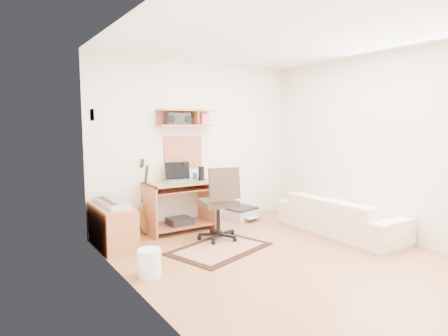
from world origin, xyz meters
TOP-DOWN VIEW (x-y plane):
  - floor at (0.00, 0.00)m, footprint 3.60×4.00m
  - ceiling at (0.00, 0.00)m, footprint 3.60×4.00m
  - back_wall at (0.00, 2.00)m, footprint 3.60×0.01m
  - left_wall at (-1.80, 0.00)m, footprint 0.01×4.00m
  - right_wall at (1.80, 0.00)m, footprint 0.01×4.00m
  - wall_shelf at (-0.30, 1.88)m, footprint 0.90×0.25m
  - cork_board at (-0.30, 1.98)m, footprint 0.64×0.03m
  - wall_photo at (-1.79, 1.50)m, footprint 0.02×0.20m
  - desk at (-0.51, 1.73)m, footprint 1.00×0.55m
  - laptop at (-0.50, 1.71)m, footprint 0.44×0.44m
  - speaker at (-0.15, 1.68)m, footprint 0.10×0.10m
  - desk_lamp at (-0.32, 1.87)m, footprint 0.10×0.10m
  - pencil_cup at (-0.18, 1.83)m, footprint 0.07×0.07m
  - boombox at (-0.45, 1.87)m, footprint 0.37×0.17m
  - rug at (-0.47, 0.67)m, footprint 1.44×1.16m
  - task_chair at (-0.26, 1.03)m, footprint 0.63×0.63m
  - cabinet at (-1.58, 1.55)m, footprint 0.40×0.90m
  - music_keyboard at (-1.58, 1.55)m, footprint 0.24×0.77m
  - guitar at (-0.98, 1.86)m, footprint 0.34×0.28m
  - waste_basket at (-1.56, 0.35)m, footprint 0.32×0.32m
  - printer at (0.70, 1.79)m, footprint 0.56×0.47m
  - sofa at (1.38, 0.28)m, footprint 0.55×1.89m

SIDE VIEW (x-z plane):
  - floor at x=0.00m, z-range -0.01..0.00m
  - rug at x=-0.47m, z-range 0.00..0.02m
  - printer at x=0.70m, z-range -0.01..0.18m
  - waste_basket at x=-1.56m, z-range 0.00..0.30m
  - cabinet at x=-1.58m, z-range 0.00..0.55m
  - sofa at x=1.38m, z-range 0.00..0.74m
  - desk at x=-0.51m, z-range 0.00..0.75m
  - task_chair at x=-0.26m, z-range 0.00..1.05m
  - guitar at x=-0.98m, z-range 0.00..1.11m
  - music_keyboard at x=-1.58m, z-range 0.55..0.62m
  - pencil_cup at x=-0.18m, z-range 0.75..0.85m
  - speaker at x=-0.15m, z-range 0.75..0.96m
  - laptop at x=-0.50m, z-range 0.75..1.04m
  - desk_lamp at x=-0.32m, z-range 0.75..1.04m
  - cork_board at x=-0.30m, z-range 0.92..1.42m
  - back_wall at x=0.00m, z-range 0.00..2.60m
  - left_wall at x=-1.80m, z-range 0.00..2.60m
  - right_wall at x=1.80m, z-range 0.00..2.60m
  - boombox at x=-0.45m, z-range 1.59..1.77m
  - wall_shelf at x=-0.30m, z-range 1.57..1.83m
  - wall_photo at x=-1.79m, z-range 1.65..1.79m
  - ceiling at x=0.00m, z-range 2.60..2.61m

